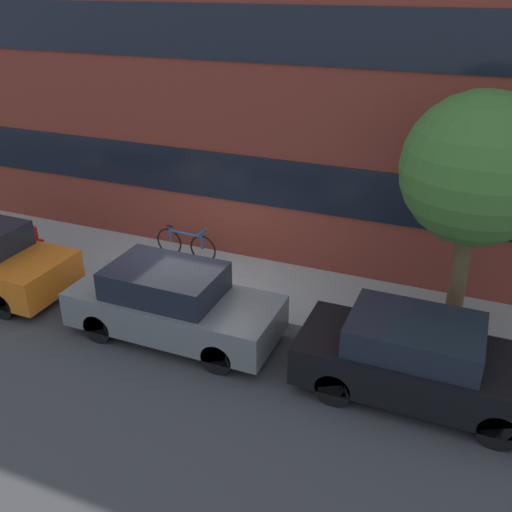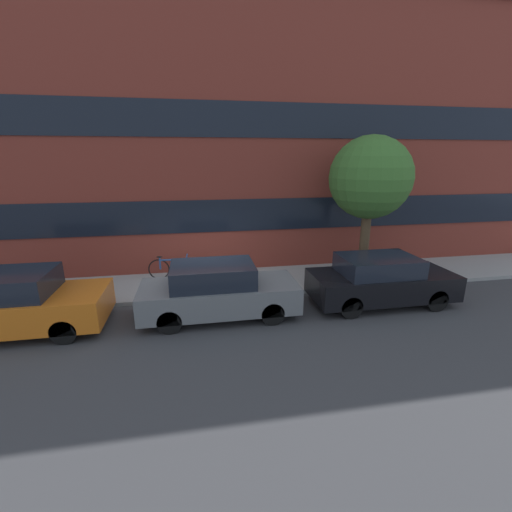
{
  "view_description": "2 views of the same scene",
  "coord_description": "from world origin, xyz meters",
  "px_view_note": "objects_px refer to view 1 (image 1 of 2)",
  "views": [
    {
      "loc": [
        5.23,
        -8.9,
        6.21
      ],
      "look_at": [
        1.45,
        0.19,
        1.35
      ],
      "focal_mm": 40.0,
      "sensor_mm": 36.0,
      "label": 1
    },
    {
      "loc": [
        -0.22,
        -9.25,
        4.01
      ],
      "look_at": [
        1.52,
        0.35,
        1.17
      ],
      "focal_mm": 24.0,
      "sensor_mm": 36.0,
      "label": 2
    }
  ],
  "objects_px": {
    "street_tree": "(478,171)",
    "fire_hydrant": "(34,239)",
    "parked_car_grey": "(172,304)",
    "parked_car_black": "(419,360)",
    "bicycle": "(186,244)"
  },
  "relations": [
    {
      "from": "street_tree",
      "to": "fire_hydrant",
      "type": "bearing_deg",
      "value": -179.51
    },
    {
      "from": "parked_car_grey",
      "to": "parked_car_black",
      "type": "xyz_separation_m",
      "value": [
        4.52,
        0.0,
        -0.01
      ]
    },
    {
      "from": "parked_car_grey",
      "to": "parked_car_black",
      "type": "bearing_deg",
      "value": 0.0
    },
    {
      "from": "fire_hydrant",
      "to": "street_tree",
      "type": "xyz_separation_m",
      "value": [
        9.68,
        0.08,
        2.88
      ]
    },
    {
      "from": "parked_car_grey",
      "to": "street_tree",
      "type": "bearing_deg",
      "value": 19.7
    },
    {
      "from": "parked_car_grey",
      "to": "fire_hydrant",
      "type": "bearing_deg",
      "value": 160.91
    },
    {
      "from": "fire_hydrant",
      "to": "parked_car_grey",
      "type": "bearing_deg",
      "value": -19.09
    },
    {
      "from": "bicycle",
      "to": "street_tree",
      "type": "distance_m",
      "value": 6.84
    },
    {
      "from": "parked_car_grey",
      "to": "fire_hydrant",
      "type": "xyz_separation_m",
      "value": [
        -4.8,
        1.66,
        -0.22
      ]
    },
    {
      "from": "bicycle",
      "to": "street_tree",
      "type": "relative_size",
      "value": 0.36
    },
    {
      "from": "parked_car_grey",
      "to": "bicycle",
      "type": "relative_size",
      "value": 2.46
    },
    {
      "from": "parked_car_grey",
      "to": "bicycle",
      "type": "bearing_deg",
      "value": 114.25
    },
    {
      "from": "fire_hydrant",
      "to": "bicycle",
      "type": "distance_m",
      "value": 3.72
    },
    {
      "from": "street_tree",
      "to": "bicycle",
      "type": "bearing_deg",
      "value": 170.35
    },
    {
      "from": "parked_car_grey",
      "to": "bicycle",
      "type": "height_order",
      "value": "parked_car_grey"
    }
  ]
}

